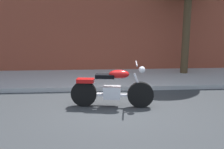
{
  "coord_description": "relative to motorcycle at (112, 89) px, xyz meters",
  "views": [
    {
      "loc": [
        -0.53,
        -5.93,
        2.15
      ],
      "look_at": [
        -0.09,
        0.2,
        0.86
      ],
      "focal_mm": 39.69,
      "sensor_mm": 36.0,
      "label": 1
    }
  ],
  "objects": [
    {
      "name": "motorcycle",
      "position": [
        0.0,
        0.0,
        0.0
      ],
      "size": [
        2.14,
        0.72,
        1.17
      ],
      "color": "black",
      "rests_on": "ground"
    },
    {
      "name": "ground_plane",
      "position": [
        0.09,
        -0.21,
        -0.47
      ],
      "size": [
        60.0,
        60.0,
        0.0
      ],
      "primitive_type": "plane",
      "color": "#303335"
    },
    {
      "name": "sidewalk",
      "position": [
        0.09,
        3.01,
        -0.4
      ],
      "size": [
        22.33,
        3.03,
        0.14
      ],
      "primitive_type": "cube",
      "color": "#AFAFAF",
      "rests_on": "ground"
    }
  ]
}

